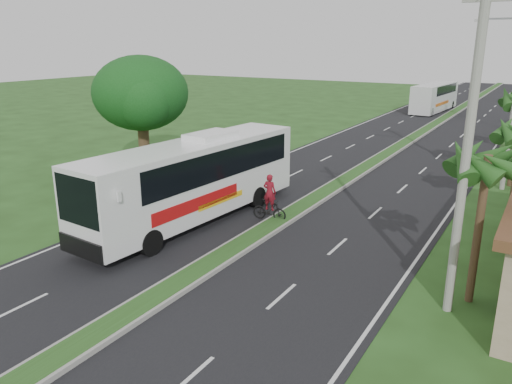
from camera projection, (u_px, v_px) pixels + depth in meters
The scene contains 11 objects.
ground at pixel (199, 273), 18.70m from camera, with size 180.00×180.00×0.00m, color #244318.
road_asphalt at pixel (372, 164), 35.09m from camera, with size 14.00×160.00×0.02m, color black.
median_strip at pixel (372, 163), 35.06m from camera, with size 1.20×160.00×0.18m.
lane_edge_left at pixel (288, 154), 38.40m from camera, with size 0.12×160.00×0.01m, color silver.
lane_edge_right at pixel (474, 177), 31.79m from camera, with size 0.12×160.00×0.01m, color silver.
palm_verge_a at pixel (488, 163), 15.34m from camera, with size 2.40×2.40×5.45m.
shade_tree at pixel (140, 96), 31.42m from camera, with size 6.30×6.00×7.54m.
utility_pole_a at pixel (469, 137), 14.49m from camera, with size 1.60×0.28×11.00m.
coach_bus_main at pixel (195, 175), 23.47m from camera, with size 3.62×12.96×4.14m.
coach_bus_far at pixel (435, 96), 61.07m from camera, with size 3.26×11.56×3.33m.
motorcyclist at pixel (270, 204), 23.91m from camera, with size 1.76×0.64×2.32m.
Camera 1 is at (10.58, -13.47, 8.35)m, focal length 35.00 mm.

